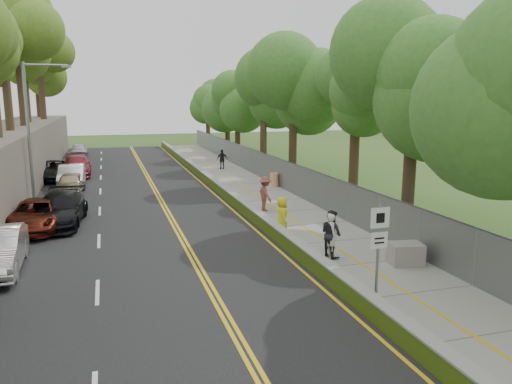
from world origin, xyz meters
name	(u,v)px	position (x,y,z in m)	size (l,w,h in m)	color
ground	(307,271)	(0.00, 0.00, 0.00)	(140.00, 140.00, 0.00)	#33511E
road	(131,199)	(-5.40, 15.00, 0.02)	(11.20, 66.00, 0.04)	black
sidewalk	(255,192)	(2.55, 15.00, 0.03)	(4.20, 66.00, 0.05)	gray
jersey_barrier	(221,189)	(0.25, 15.00, 0.30)	(0.42, 66.00, 0.60)	#8DDC16
chainlink_fence	(285,176)	(4.65, 15.00, 1.00)	(0.04, 66.00, 2.00)	slate
trees_fenceside	(320,84)	(7.00, 15.00, 7.00)	(7.00, 66.00, 14.00)	#4A8531
streetlight	(33,125)	(-10.46, 14.00, 4.64)	(2.52, 0.22, 8.00)	gray
signpost	(379,238)	(1.05, -3.02, 1.96)	(0.62, 0.09, 3.10)	gray
construction_barrel	(274,180)	(4.30, 16.29, 0.53)	(0.58, 0.58, 0.95)	#EB5500
concrete_block	(406,254)	(3.74, -0.48, 0.44)	(1.18, 0.89, 0.79)	gray
car_2	(37,215)	(-9.96, 8.77, 0.74)	(2.32, 5.04, 1.40)	#5C1B11
car_3	(60,209)	(-9.00, 9.40, 0.81)	(2.16, 5.31, 1.54)	black
car_4	(70,183)	(-9.00, 17.68, 0.72)	(1.60, 3.97, 1.35)	tan
car_5	(72,176)	(-9.05, 20.13, 0.81)	(1.63, 4.67, 1.54)	silver
car_6	(53,170)	(-10.60, 23.84, 0.76)	(2.37, 5.15, 1.43)	black
car_7	(76,166)	(-9.00, 25.45, 0.82)	(2.18, 5.37, 1.56)	maroon
car_8	(79,150)	(-9.41, 38.91, 0.73)	(1.64, 4.08, 1.39)	silver
painter_0	(282,215)	(0.75, 4.79, 0.90)	(0.83, 0.54, 1.69)	yellow
painter_1	(332,235)	(1.42, 1.00, 0.93)	(0.64, 0.42, 1.77)	silver
painter_2	(331,234)	(1.45, 1.11, 0.97)	(0.90, 0.70, 1.85)	black
painter_3	(265,194)	(1.45, 9.42, 0.99)	(1.22, 0.70, 1.88)	brown
person_far	(222,159)	(2.80, 25.68, 0.89)	(0.99, 0.41, 1.69)	black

